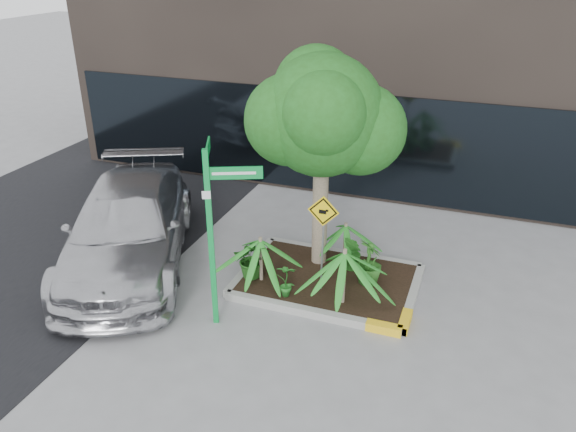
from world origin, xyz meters
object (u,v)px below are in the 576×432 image
(parked_car, at_px, (128,227))
(street_sign_post, at_px, (214,219))
(tree, at_px, (323,115))
(cattle_sign, at_px, (323,227))

(parked_car, xyz_separation_m, street_sign_post, (2.57, -1.18, 1.13))
(tree, xyz_separation_m, cattle_sign, (0.34, -0.94, -1.73))
(cattle_sign, bearing_deg, parked_car, -178.31)
(tree, relative_size, cattle_sign, 2.32)
(tree, distance_m, parked_car, 4.46)
(tree, bearing_deg, cattle_sign, -70.11)
(parked_car, distance_m, street_sign_post, 3.05)
(parked_car, bearing_deg, street_sign_post, -49.58)
(tree, bearing_deg, parked_car, -163.08)
(tree, relative_size, parked_car, 0.78)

